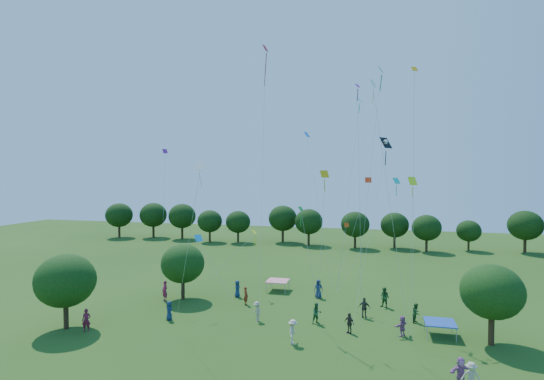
# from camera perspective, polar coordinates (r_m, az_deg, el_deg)

# --- Properties ---
(near_tree_west) EXTENTS (4.63, 4.63, 5.92)m
(near_tree_west) POSITION_cam_1_polar(r_m,az_deg,el_deg) (37.82, -26.02, -10.89)
(near_tree_west) COLOR #422B19
(near_tree_west) RESTS_ON ground
(near_tree_north) EXTENTS (4.23, 4.23, 5.42)m
(near_tree_north) POSITION_cam_1_polar(r_m,az_deg,el_deg) (42.89, -11.92, -9.64)
(near_tree_north) COLOR #422B19
(near_tree_north) RESTS_ON ground
(near_tree_east) EXTENTS (4.32, 4.32, 5.79)m
(near_tree_east) POSITION_cam_1_polar(r_m,az_deg,el_deg) (34.78, 27.47, -12.04)
(near_tree_east) COLOR #422B19
(near_tree_east) RESTS_ON ground
(treeline) EXTENTS (88.01, 8.77, 6.77)m
(treeline) POSITION_cam_1_polar(r_m,az_deg,el_deg) (73.93, 6.53, -4.26)
(treeline) COLOR #422B19
(treeline) RESTS_ON ground
(tent_red_stripe) EXTENTS (2.20, 2.20, 1.10)m
(tent_red_stripe) POSITION_cam_1_polar(r_m,az_deg,el_deg) (45.49, 0.77, -12.12)
(tent_red_stripe) COLOR red
(tent_red_stripe) RESTS_ON ground
(tent_blue) EXTENTS (2.20, 2.20, 1.10)m
(tent_blue) POSITION_cam_1_polar(r_m,az_deg,el_deg) (35.73, 21.64, -16.23)
(tent_blue) COLOR #1B46AF
(tent_blue) RESTS_ON ground
(crowd_person_0) EXTENTS (1.01, 0.76, 1.82)m
(crowd_person_0) POSITION_cam_1_polar(r_m,az_deg,el_deg) (43.19, 6.26, -13.07)
(crowd_person_0) COLOR navy
(crowd_person_0) RESTS_ON ground
(crowd_person_1) EXTENTS (0.84, 0.74, 1.90)m
(crowd_person_1) POSITION_cam_1_polar(r_m,az_deg,el_deg) (43.32, -14.22, -13.02)
(crowd_person_1) COLOR #A01D48
(crowd_person_1) RESTS_ON ground
(crowd_person_2) EXTENTS (0.96, 0.84, 1.72)m
(crowd_person_2) POSITION_cam_1_polar(r_m,az_deg,el_deg) (36.20, 6.05, -16.15)
(crowd_person_2) COLOR #2A6232
(crowd_person_2) RESTS_ON ground
(crowd_person_3) EXTENTS (0.53, 1.16, 1.76)m
(crowd_person_3) POSITION_cam_1_polar(r_m,az_deg,el_deg) (32.11, 2.82, -18.51)
(crowd_person_3) COLOR beige
(crowd_person_3) RESTS_ON ground
(crowd_person_4) EXTENTS (0.99, 0.88, 1.57)m
(crowd_person_4) POSITION_cam_1_polar(r_m,az_deg,el_deg) (34.61, 10.34, -17.17)
(crowd_person_4) COLOR #3B332F
(crowd_person_4) RESTS_ON ground
(crowd_person_5) EXTENTS (1.28, 1.47, 1.55)m
(crowd_person_5) POSITION_cam_1_polar(r_m,az_deg,el_deg) (34.90, 17.09, -17.08)
(crowd_person_5) COLOR #9F5D93
(crowd_person_5) RESTS_ON ground
(crowd_person_6) EXTENTS (0.84, 0.86, 1.58)m
(crowd_person_6) POSITION_cam_1_polar(r_m,az_deg,el_deg) (37.88, -13.66, -15.48)
(crowd_person_6) COLOR navy
(crowd_person_6) RESTS_ON ground
(crowd_person_7) EXTENTS (0.73, 0.73, 1.69)m
(crowd_person_7) POSITION_cam_1_polar(r_m,az_deg,el_deg) (40.96, -3.55, -14.00)
(crowd_person_7) COLOR maroon
(crowd_person_7) RESTS_ON ground
(crowd_person_8) EXTENTS (1.04, 0.87, 1.85)m
(crowd_person_8) POSITION_cam_1_polar(r_m,az_deg,el_deg) (41.33, 14.91, -13.80)
(crowd_person_8) COLOR #255827
(crowd_person_8) RESTS_ON ground
(crowd_person_9) EXTENTS (1.06, 1.11, 1.62)m
(crowd_person_9) POSITION_cam_1_polar(r_m,az_deg,el_deg) (36.66, -2.04, -15.99)
(crowd_person_9) COLOR #ADA38A
(crowd_person_9) RESTS_ON ground
(crowd_person_10) EXTENTS (1.08, 0.63, 1.73)m
(crowd_person_10) POSITION_cam_1_polar(r_m,az_deg,el_deg) (38.18, 12.32, -15.21)
(crowd_person_10) COLOR #423B35
(crowd_person_10) RESTS_ON ground
(crowd_person_11) EXTENTS (1.65, 1.13, 1.67)m
(crowd_person_11) POSITION_cam_1_polar(r_m,az_deg,el_deg) (28.64, 24.05, -21.40)
(crowd_person_11) COLOR #AB64A9
(crowd_person_11) RESTS_ON ground
(crowd_person_12) EXTENTS (0.54, 0.87, 1.65)m
(crowd_person_12) POSITION_cam_1_polar(r_m,az_deg,el_deg) (43.45, -4.69, -13.09)
(crowd_person_12) COLOR navy
(crowd_person_12) RESTS_ON ground
(crowd_person_13) EXTENTS (0.77, 0.66, 1.76)m
(crowd_person_13) POSITION_cam_1_polar(r_m,az_deg,el_deg) (37.26, -23.69, -15.75)
(crowd_person_13) COLOR maroon
(crowd_person_13) RESTS_ON ground
(crowd_person_14) EXTENTS (0.73, 0.89, 1.59)m
(crowd_person_14) POSITION_cam_1_polar(r_m,az_deg,el_deg) (38.16, 18.82, -15.39)
(crowd_person_14) COLOR #224F23
(crowd_person_14) RESTS_ON ground
(crowd_person_15) EXTENTS (1.18, 0.66, 1.71)m
(crowd_person_15) POSITION_cam_1_polar(r_m,az_deg,el_deg) (28.14, 25.23, -21.82)
(crowd_person_15) COLOR #B4A790
(crowd_person_15) RESTS_ON ground
(pirate_kite) EXTENTS (2.86, 6.51, 13.99)m
(pirate_kite) POSITION_cam_1_polar(r_m,az_deg,el_deg) (36.37, 14.95, 5.61)
(pirate_kite) COLOR black
(red_high_kite) EXTENTS (1.29, 6.13, 22.88)m
(red_high_kite) POSITION_cam_1_polar(r_m,az_deg,el_deg) (39.25, -1.03, 13.01)
(red_high_kite) COLOR red
(small_kite_0) EXTENTS (1.17, 0.48, 6.48)m
(small_kite_0) POSITION_cam_1_polar(r_m,az_deg,el_deg) (39.68, 9.74, -6.33)
(small_kite_0) COLOR #D2410C
(small_kite_1) EXTENTS (0.84, 0.66, 11.21)m
(small_kite_1) POSITION_cam_1_polar(r_m,az_deg,el_deg) (33.06, 6.96, -0.49)
(small_kite_1) COLOR #FEB20D
(small_kite_2) EXTENTS (0.78, 1.32, 10.71)m
(small_kite_2) POSITION_cam_1_polar(r_m,az_deg,el_deg) (35.36, 18.33, -0.85)
(small_kite_2) COLOR #E3FF16
(small_kite_3) EXTENTS (1.81, 0.59, 8.32)m
(small_kite_3) POSITION_cam_1_polar(r_m,az_deg,el_deg) (34.06, 4.31, -5.15)
(small_kite_3) COLOR #167C30
(small_kite_4) EXTENTS (3.58, 4.79, 15.39)m
(small_kite_4) POSITION_cam_1_polar(r_m,az_deg,el_deg) (43.92, 5.28, 4.01)
(small_kite_4) COLOR blue
(small_kite_5) EXTENTS (1.24, 3.12, 13.47)m
(small_kite_5) POSITION_cam_1_polar(r_m,az_deg,el_deg) (43.22, -14.29, 1.00)
(small_kite_5) COLOR #AB1C98
(small_kite_6) EXTENTS (4.12, 4.29, 11.71)m
(small_kite_6) POSITION_cam_1_polar(r_m,az_deg,el_deg) (28.65, -10.14, -0.28)
(small_kite_6) COLOR silver
(small_kite_7) EXTENTS (2.13, 0.73, 17.95)m
(small_kite_7) POSITION_cam_1_polar(r_m,az_deg,el_deg) (39.72, 11.14, 6.95)
(small_kite_7) COLOR #0ED7B4
(small_kite_8) EXTENTS (3.22, 3.10, 10.63)m
(small_kite_8) POSITION_cam_1_polar(r_m,az_deg,el_deg) (42.49, 12.17, -0.93)
(small_kite_8) COLOR red
(small_kite_9) EXTENTS (0.48, 2.59, 17.22)m
(small_kite_9) POSITION_cam_1_polar(r_m,az_deg,el_deg) (27.24, 18.51, 2.56)
(small_kite_9) COLOR #FFA30D
(small_kite_10) EXTENTS (4.74, 1.99, 5.24)m
(small_kite_10) POSITION_cam_1_polar(r_m,az_deg,el_deg) (43.50, -3.15, -6.66)
(small_kite_10) COLOR #DDF015
(small_kite_11) EXTENTS (2.12, 2.48, 19.26)m
(small_kite_11) POSITION_cam_1_polar(r_m,az_deg,el_deg) (34.93, 13.76, 8.72)
(small_kite_11) COLOR #157725
(small_kite_12) EXTENTS (3.66, 0.79, 5.52)m
(small_kite_12) POSITION_cam_1_polar(r_m,az_deg,el_deg) (38.51, -9.48, -7.09)
(small_kite_12) COLOR #1792E8
(small_kite_13) EXTENTS (0.70, 1.37, 17.47)m
(small_kite_13) POSITION_cam_1_polar(r_m,az_deg,el_deg) (31.26, 11.60, 4.38)
(small_kite_13) COLOR #871997
(small_kite_14) EXTENTS (2.70, 1.54, 16.89)m
(small_kite_14) POSITION_cam_1_polar(r_m,az_deg,el_deg) (28.06, 14.44, 6.43)
(small_kite_14) COLOR white
(small_kite_15) EXTENTS (5.67, 4.55, 10.58)m
(small_kite_15) POSITION_cam_1_polar(r_m,az_deg,el_deg) (43.42, 15.54, -0.65)
(small_kite_15) COLOR #0CC2AB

